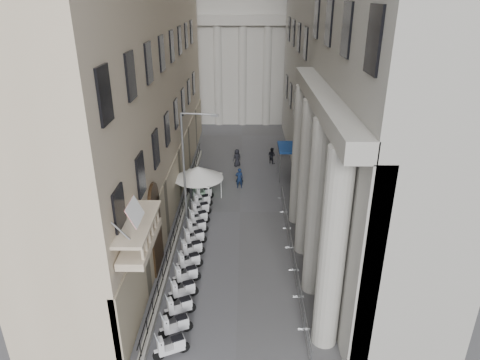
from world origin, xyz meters
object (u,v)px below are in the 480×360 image
(street_lamp, at_px, (188,158))
(pedestrian_b, at_px, (272,155))
(pedestrian_a, at_px, (239,178))
(scooter_0, at_px, (172,356))
(info_kiosk, at_px, (190,187))
(security_tent, at_px, (195,171))

(street_lamp, distance_m, pedestrian_b, 13.90)
(street_lamp, bearing_deg, pedestrian_b, 67.75)
(pedestrian_a, bearing_deg, scooter_0, 75.56)
(scooter_0, relative_size, pedestrian_a, 0.82)
(street_lamp, distance_m, info_kiosk, 5.64)
(security_tent, xyz_separation_m, info_kiosk, (-0.59, 0.78, -1.80))
(scooter_0, height_order, info_kiosk, info_kiosk)
(scooter_0, relative_size, street_lamp, 0.18)
(security_tent, bearing_deg, scooter_0, -87.81)
(street_lamp, relative_size, pedestrian_a, 4.47)
(pedestrian_a, bearing_deg, security_tent, 29.87)
(security_tent, xyz_separation_m, pedestrian_a, (3.49, 2.50, -1.73))
(pedestrian_a, distance_m, pedestrian_b, 6.65)
(scooter_0, relative_size, security_tent, 0.39)
(scooter_0, bearing_deg, security_tent, -22.08)
(info_kiosk, xyz_separation_m, pedestrian_b, (7.19, 7.59, -0.02))
(street_lamp, bearing_deg, info_kiosk, 105.62)
(pedestrian_a, xyz_separation_m, pedestrian_b, (3.11, 5.88, -0.10))
(info_kiosk, bearing_deg, scooter_0, -110.90)
(scooter_0, height_order, street_lamp, street_lamp)
(info_kiosk, height_order, pedestrian_b, info_kiosk)
(scooter_0, distance_m, pedestrian_a, 18.98)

